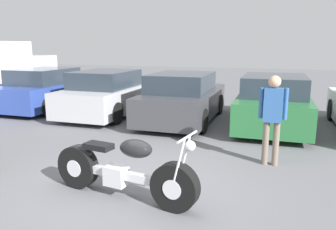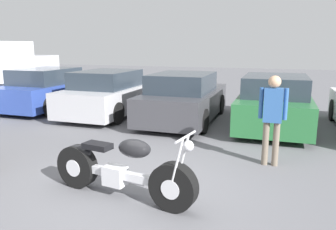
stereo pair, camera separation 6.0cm
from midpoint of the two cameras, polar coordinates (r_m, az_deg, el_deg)
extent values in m
plane|color=slate|center=(5.49, -5.96, -12.55)|extent=(60.00, 60.00, 0.00)
cylinder|color=black|center=(4.66, 1.31, -12.43)|extent=(0.72, 0.30, 0.70)
cylinder|color=silver|center=(4.66, 1.31, -12.43)|extent=(0.31, 0.26, 0.28)
cylinder|color=black|center=(5.59, -15.18, -8.61)|extent=(0.72, 0.30, 0.70)
cylinder|color=silver|center=(5.59, -15.18, -8.61)|extent=(0.31, 0.26, 0.28)
cube|color=silver|center=(5.06, -7.75, -10.27)|extent=(1.33, 0.31, 0.12)
cube|color=silver|center=(5.14, -8.86, -10.36)|extent=(0.37, 0.29, 0.30)
ellipsoid|color=black|center=(4.78, -5.50, -5.82)|extent=(0.56, 0.39, 0.27)
cube|color=black|center=(5.18, -11.84, -5.30)|extent=(0.47, 0.30, 0.09)
ellipsoid|color=black|center=(5.47, -14.94, -6.13)|extent=(0.50, 0.27, 0.20)
cylinder|color=silver|center=(4.41, 1.88, -8.65)|extent=(0.22, 0.07, 0.76)
cylinder|color=silver|center=(4.56, 2.86, -7.93)|extent=(0.22, 0.07, 0.76)
cylinder|color=silver|center=(4.33, 3.50, -3.82)|extent=(0.12, 0.62, 0.03)
sphere|color=silver|center=(4.35, 3.97, -5.40)|extent=(0.15, 0.15, 0.15)
cylinder|color=silver|center=(5.42, -10.05, -10.40)|extent=(1.33, 0.28, 0.08)
cube|color=#2D479E|center=(12.90, -19.53, 3.59)|extent=(1.88, 4.23, 0.79)
cube|color=#28333D|center=(12.63, -20.45, 6.39)|extent=(1.65, 2.20, 0.54)
cylinder|color=black|center=(14.49, -19.04, 3.61)|extent=(0.20, 0.66, 0.66)
cylinder|color=black|center=(13.49, -13.10, 3.38)|extent=(0.20, 0.66, 0.66)
cylinder|color=black|center=(12.54, -26.30, 1.82)|extent=(0.20, 0.66, 0.66)
cylinder|color=black|center=(11.38, -20.00, 1.41)|extent=(0.20, 0.66, 0.66)
cube|color=#BCBCC1|center=(11.24, -9.73, 2.96)|extent=(1.88, 4.23, 0.79)
cube|color=#28333D|center=(10.94, -10.48, 6.18)|extent=(1.65, 2.20, 0.54)
cylinder|color=black|center=(12.83, -10.39, 3.07)|extent=(0.20, 0.66, 0.66)
cylinder|color=black|center=(12.08, -3.07, 2.70)|extent=(0.20, 0.66, 0.66)
cylinder|color=black|center=(10.65, -17.20, 0.91)|extent=(0.20, 0.66, 0.66)
cylinder|color=black|center=(9.73, -8.77, 0.31)|extent=(0.20, 0.66, 0.66)
cube|color=#3D3D42|center=(10.10, 3.06, 2.11)|extent=(1.88, 4.23, 0.79)
cube|color=#28333D|center=(9.76, 2.70, 5.69)|extent=(1.65, 2.20, 0.54)
cylinder|color=black|center=(11.62, 0.62, 2.35)|extent=(0.20, 0.66, 0.66)
cylinder|color=black|center=(11.21, 9.19, 1.84)|extent=(0.20, 0.66, 0.66)
cylinder|color=black|center=(9.21, -4.44, -0.25)|extent=(0.20, 0.66, 0.66)
cylinder|color=black|center=(8.69, 6.29, -1.03)|extent=(0.20, 0.66, 0.66)
cube|color=#286B38|center=(9.83, 18.14, 1.25)|extent=(1.88, 4.23, 0.79)
cube|color=#28333D|center=(9.49, 18.38, 4.91)|extent=(1.65, 2.20, 0.54)
cylinder|color=black|center=(11.20, 13.68, 1.64)|extent=(0.20, 0.66, 0.66)
cylinder|color=black|center=(11.19, 22.67, 1.04)|extent=(0.20, 0.66, 0.66)
cylinder|color=black|center=(8.64, 12.09, -1.30)|extent=(0.20, 0.66, 0.66)
cylinder|color=black|center=(8.63, 23.74, -2.08)|extent=(0.20, 0.66, 0.66)
cylinder|color=black|center=(11.34, 27.05, 0.78)|extent=(0.20, 0.66, 0.66)
cube|color=#B2B2B7|center=(16.11, -23.12, 7.09)|extent=(2.18, 1.66, 1.37)
cylinder|color=black|center=(16.89, -25.61, 4.64)|extent=(0.24, 0.91, 0.91)
cylinder|color=black|center=(15.50, -19.97, 4.54)|extent=(0.24, 0.91, 0.91)
cylinder|color=#726656|center=(6.62, 16.86, -4.72)|extent=(0.12, 0.12, 0.86)
cylinder|color=#726656|center=(6.62, 18.50, -4.83)|extent=(0.12, 0.12, 0.86)
cube|color=#2D5999|center=(6.45, 18.10, 1.64)|extent=(0.34, 0.20, 0.64)
cylinder|color=#2D5999|center=(6.45, 16.17, 2.05)|extent=(0.08, 0.08, 0.59)
cylinder|color=#2D5999|center=(6.45, 20.07, 1.79)|extent=(0.08, 0.08, 0.59)
sphere|color=tan|center=(6.39, 18.36, 5.51)|extent=(0.23, 0.23, 0.23)
camera|label=1|loc=(0.03, -89.75, 0.05)|focal=35.00mm
camera|label=2|loc=(0.03, 90.25, -0.05)|focal=35.00mm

